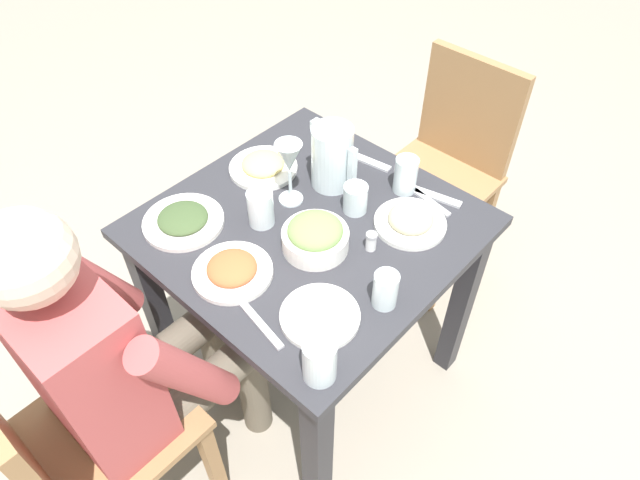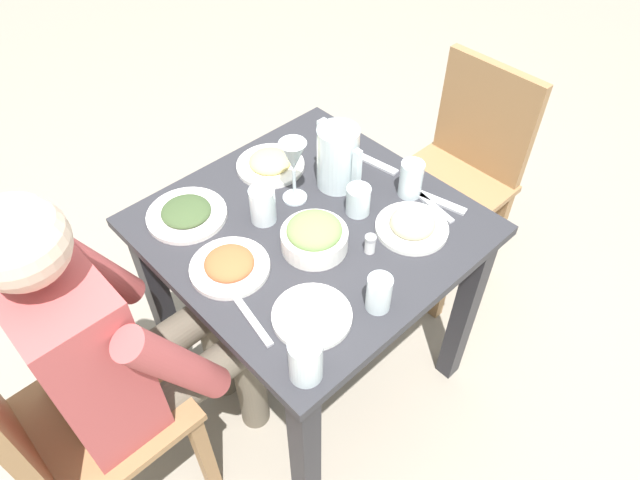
% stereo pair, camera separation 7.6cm
% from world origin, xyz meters
% --- Properties ---
extents(ground_plane, '(8.00, 8.00, 0.00)m').
position_xyz_m(ground_plane, '(0.00, 0.00, 0.00)').
color(ground_plane, gray).
extents(dining_table, '(0.81, 0.81, 0.74)m').
position_xyz_m(dining_table, '(0.00, 0.00, 0.60)').
color(dining_table, '#2D2D33').
rests_on(dining_table, ground_plane).
extents(chair_near, '(0.40, 0.40, 0.88)m').
position_xyz_m(chair_near, '(-0.08, -0.77, 0.50)').
color(chair_near, '#997047').
rests_on(chair_near, ground_plane).
extents(chair_far, '(0.40, 0.40, 0.88)m').
position_xyz_m(chair_far, '(-0.01, 0.77, 0.50)').
color(chair_far, '#997047').
rests_on(chair_far, ground_plane).
extents(diner_near, '(0.48, 0.53, 1.18)m').
position_xyz_m(diner_near, '(-0.08, -0.57, 0.65)').
color(diner_near, '#B24C4C').
rests_on(diner_near, ground_plane).
extents(water_pitcher, '(0.16, 0.12, 0.19)m').
position_xyz_m(water_pitcher, '(-0.07, 0.17, 0.84)').
color(water_pitcher, silver).
rests_on(water_pitcher, dining_table).
extents(salad_bowl, '(0.18, 0.18, 0.09)m').
position_xyz_m(salad_bowl, '(0.07, -0.05, 0.79)').
color(salad_bowl, white).
rests_on(salad_bowl, dining_table).
extents(plate_yoghurt, '(0.19, 0.19, 0.04)m').
position_xyz_m(plate_yoghurt, '(0.24, -0.22, 0.76)').
color(plate_yoghurt, white).
rests_on(plate_yoghurt, dining_table).
extents(plate_dolmas, '(0.22, 0.22, 0.04)m').
position_xyz_m(plate_dolmas, '(-0.25, -0.23, 0.76)').
color(plate_dolmas, white).
rests_on(plate_dolmas, dining_table).
extents(plate_beans, '(0.20, 0.20, 0.06)m').
position_xyz_m(plate_beans, '(0.21, 0.18, 0.76)').
color(plate_beans, white).
rests_on(plate_beans, dining_table).
extents(plate_rice_curry, '(0.21, 0.21, 0.05)m').
position_xyz_m(plate_rice_curry, '(-0.02, -0.26, 0.76)').
color(plate_rice_curry, white).
rests_on(plate_rice_curry, dining_table).
extents(plate_fries, '(0.21, 0.21, 0.05)m').
position_xyz_m(plate_fries, '(-0.26, 0.07, 0.76)').
color(plate_fries, white).
rests_on(plate_fries, dining_table).
extents(water_glass_near_right, '(0.07, 0.07, 0.11)m').
position_xyz_m(water_glass_near_right, '(0.11, 0.29, 0.80)').
color(water_glass_near_right, silver).
rests_on(water_glass_near_right, dining_table).
extents(water_glass_center, '(0.06, 0.06, 0.10)m').
position_xyz_m(water_glass_center, '(0.32, -0.08, 0.79)').
color(water_glass_center, silver).
rests_on(water_glass_center, dining_table).
extents(water_glass_near_left, '(0.08, 0.08, 0.11)m').
position_xyz_m(water_glass_near_left, '(0.34, -0.33, 0.80)').
color(water_glass_near_left, silver).
rests_on(water_glass_near_left, dining_table).
extents(water_glass_by_pitcher, '(0.07, 0.07, 0.11)m').
position_xyz_m(water_glass_by_pitcher, '(-0.10, -0.08, 0.80)').
color(water_glass_by_pitcher, silver).
rests_on(water_glass_by_pitcher, dining_table).
extents(water_glass_far_left, '(0.07, 0.07, 0.09)m').
position_xyz_m(water_glass_far_left, '(0.06, 0.13, 0.79)').
color(water_glass_far_left, silver).
rests_on(water_glass_far_left, dining_table).
extents(wine_glass, '(0.08, 0.08, 0.20)m').
position_xyz_m(wine_glass, '(-0.10, 0.03, 0.89)').
color(wine_glass, silver).
rests_on(wine_glass, dining_table).
extents(salt_shaker, '(0.03, 0.03, 0.05)m').
position_xyz_m(salt_shaker, '(0.18, 0.04, 0.77)').
color(salt_shaker, white).
rests_on(salt_shaker, dining_table).
extents(fork_near, '(0.17, 0.05, 0.01)m').
position_xyz_m(fork_near, '(-0.06, 0.32, 0.75)').
color(fork_near, silver).
rests_on(fork_near, dining_table).
extents(knife_near, '(0.19, 0.05, 0.01)m').
position_xyz_m(knife_near, '(0.18, 0.30, 0.75)').
color(knife_near, silver).
rests_on(knife_near, dining_table).
extents(fork_far, '(0.17, 0.06, 0.01)m').
position_xyz_m(fork_far, '(0.19, 0.32, 0.75)').
color(fork_far, silver).
rests_on(fork_far, dining_table).
extents(knife_far, '(0.19, 0.05, 0.01)m').
position_xyz_m(knife_far, '(0.14, -0.32, 0.75)').
color(knife_far, silver).
rests_on(knife_far, dining_table).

